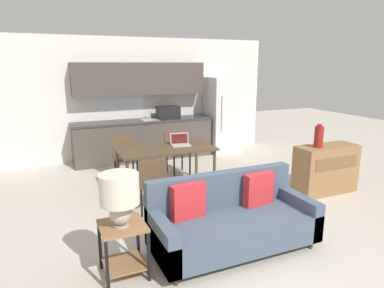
% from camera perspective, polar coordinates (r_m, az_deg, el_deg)
% --- Properties ---
extents(ground_plane, '(20.00, 20.00, 0.00)m').
position_cam_1_polar(ground_plane, '(4.25, 9.22, -16.86)').
color(ground_plane, beige).
extents(wall_back, '(6.40, 0.07, 2.70)m').
position_cam_1_polar(wall_back, '(7.99, -8.91, 7.55)').
color(wall_back, silver).
rests_on(wall_back, ground_plane).
extents(kitchen_counter, '(3.12, 0.65, 2.15)m').
position_cam_1_polar(kitchen_counter, '(7.78, -8.08, 3.64)').
color(kitchen_counter, '#4C443D').
rests_on(kitchen_counter, ground_plane).
extents(refrigerator, '(0.72, 0.75, 1.81)m').
position_cam_1_polar(refrigerator, '(8.40, 5.07, 4.86)').
color(refrigerator, white).
rests_on(refrigerator, ground_plane).
extents(dining_table, '(1.61, 0.86, 0.75)m').
position_cam_1_polar(dining_table, '(5.80, -4.45, -1.17)').
color(dining_table, brown).
rests_on(dining_table, ground_plane).
extents(couch, '(1.90, 0.80, 0.86)m').
position_cam_1_polar(couch, '(4.11, 6.46, -12.55)').
color(couch, '#3D2D1E').
rests_on(couch, ground_plane).
extents(side_table, '(0.45, 0.45, 0.56)m').
position_cam_1_polar(side_table, '(3.66, -11.40, -15.61)').
color(side_table, olive).
rests_on(side_table, ground_plane).
extents(table_lamp, '(0.39, 0.39, 0.54)m').
position_cam_1_polar(table_lamp, '(3.41, -11.99, -8.12)').
color(table_lamp, '#B2A893').
rests_on(table_lamp, side_table).
extents(credenza, '(1.08, 0.44, 0.81)m').
position_cam_1_polar(credenza, '(6.16, 21.37, -3.90)').
color(credenza, olive).
rests_on(credenza, ground_plane).
extents(vase, '(0.14, 0.14, 0.38)m').
position_cam_1_polar(vase, '(5.86, 20.38, 1.17)').
color(vase, maroon).
rests_on(vase, credenza).
extents(dining_chair_far_right, '(0.45, 0.45, 0.82)m').
position_cam_1_polar(dining_chair_far_right, '(6.73, -2.56, -0.94)').
color(dining_chair_far_right, brown).
rests_on(dining_chair_far_right, ground_plane).
extents(dining_chair_far_left, '(0.43, 0.43, 0.82)m').
position_cam_1_polar(dining_chair_far_left, '(6.46, -11.12, -1.79)').
color(dining_chair_far_left, brown).
rests_on(dining_chair_far_left, ground_plane).
extents(dining_chair_near_left, '(0.42, 0.42, 0.82)m').
position_cam_1_polar(dining_chair_near_left, '(4.97, -6.91, -6.23)').
color(dining_chair_near_left, brown).
rests_on(dining_chair_near_left, ground_plane).
extents(laptop, '(0.36, 0.30, 0.20)m').
position_cam_1_polar(laptop, '(5.93, -1.97, 0.30)').
color(laptop, '#B7BABC').
rests_on(laptop, dining_table).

